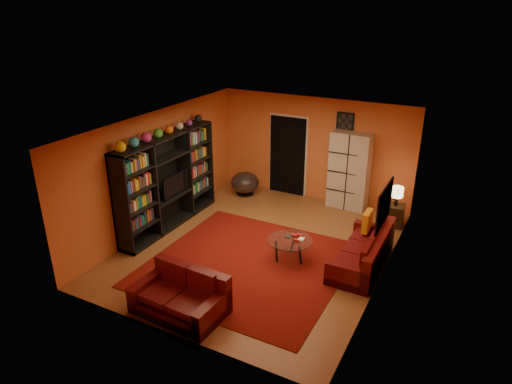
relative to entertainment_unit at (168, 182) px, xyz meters
The scene contains 20 objects.
floor 2.51m from the entertainment_unit, ahead, with size 6.00×6.00×0.00m, color brown.
ceiling 2.75m from the entertainment_unit, ahead, with size 6.00×6.00×0.00m, color white.
wall_back 3.77m from the entertainment_unit, 52.83° to the left, with size 6.00×6.00×0.00m, color #D1602D.
wall_front 3.77m from the entertainment_unit, 52.83° to the right, with size 6.00×6.00×0.00m, color #D1602D.
wall_left 0.34m from the entertainment_unit, behind, with size 6.00×6.00×0.00m, color #D1602D.
wall_right 4.78m from the entertainment_unit, ahead, with size 6.00×6.00×0.00m, color #D1602D.
rug 2.69m from the entertainment_unit, 16.42° to the right, with size 3.60×3.60×0.01m, color #570C09.
doorway 3.35m from the entertainment_unit, 61.98° to the left, with size 0.95×0.10×2.04m, color black.
wall_art_right 4.80m from the entertainment_unit, ahead, with size 0.03×1.00×0.70m, color black.
wall_art_back 4.36m from the entertainment_unit, 44.57° to the left, with size 0.42×0.03×0.52m, color black.
entertainment_unit is the anchor object (origin of this frame).
tv 0.13m from the entertainment_unit, 59.13° to the left, with size 0.11×0.86×0.50m, color black.
sofa 4.48m from the entertainment_unit, ahead, with size 0.81×1.99×0.85m.
loveseat 3.29m from the entertainment_unit, 49.09° to the right, with size 1.53×0.96×0.85m.
throw_pillow 4.36m from the entertainment_unit, 12.94° to the left, with size 0.12×0.42×0.42m, color orange.
coffee_table 3.10m from the entertainment_unit, ahead, with size 0.88×0.88×0.44m.
storage_cabinet 4.31m from the entertainment_unit, 40.56° to the left, with size 0.95×0.42×1.90m, color #BAB7AC.
bowl_chair 2.53m from the entertainment_unit, 74.48° to the left, with size 0.74×0.74×0.60m.
side_table 5.14m from the entertainment_unit, 27.03° to the left, with size 0.40×0.40×0.50m, color black.
table_lamp 5.09m from the entertainment_unit, 27.03° to the left, with size 0.26×0.26×0.44m.
Camera 1 is at (3.77, -7.38, 4.76)m, focal length 32.00 mm.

